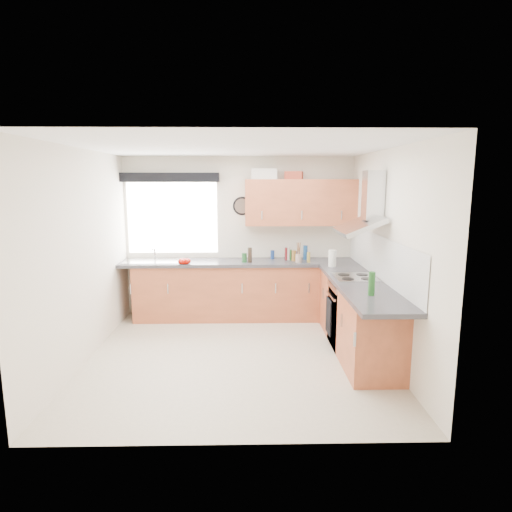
{
  "coord_description": "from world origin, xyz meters",
  "views": [
    {
      "loc": [
        0.13,
        -4.97,
        2.12
      ],
      "look_at": [
        0.25,
        0.85,
        1.1
      ],
      "focal_mm": 30.0,
      "sensor_mm": 36.0,
      "label": 1
    }
  ],
  "objects_px": {
    "washing_machine": "(230,293)",
    "oven": "(354,314)",
    "extractor_hood": "(366,210)",
    "upper_cabinets": "(300,202)"
  },
  "relations": [
    {
      "from": "upper_cabinets",
      "to": "washing_machine",
      "type": "xyz_separation_m",
      "value": [
        -1.1,
        -0.1,
        -1.4
      ]
    },
    {
      "from": "extractor_hood",
      "to": "upper_cabinets",
      "type": "height_order",
      "value": "upper_cabinets"
    },
    {
      "from": "oven",
      "to": "extractor_hood",
      "type": "distance_m",
      "value": 1.35
    },
    {
      "from": "oven",
      "to": "extractor_hood",
      "type": "bearing_deg",
      "value": -0.0
    },
    {
      "from": "oven",
      "to": "extractor_hood",
      "type": "height_order",
      "value": "extractor_hood"
    },
    {
      "from": "oven",
      "to": "washing_machine",
      "type": "relative_size",
      "value": 1.07
    },
    {
      "from": "upper_cabinets",
      "to": "oven",
      "type": "bearing_deg",
      "value": -67.46
    },
    {
      "from": "extractor_hood",
      "to": "upper_cabinets",
      "type": "bearing_deg",
      "value": 116.13
    },
    {
      "from": "oven",
      "to": "upper_cabinets",
      "type": "relative_size",
      "value": 0.5
    },
    {
      "from": "washing_machine",
      "to": "oven",
      "type": "bearing_deg",
      "value": -34.14
    }
  ]
}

